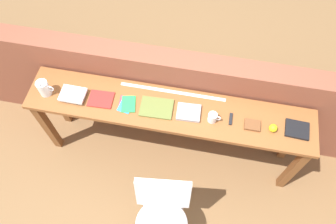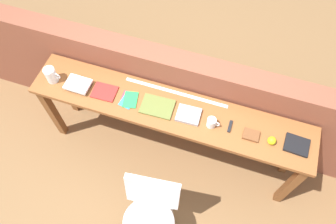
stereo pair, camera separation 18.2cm
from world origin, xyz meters
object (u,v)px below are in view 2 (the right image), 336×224
Objects in this scene: pitcher_white at (51,75)px; mug at (212,123)px; book_open_centre at (157,106)px; book_stack_leftmost at (78,85)px; multitool_folded at (230,126)px; pamphlet_pile_colourful at (129,100)px; magazine_cycling at (104,92)px; chair_white_moulded at (150,212)px; leather_journal_brown at (251,135)px; sports_ball_small at (272,141)px; book_repair_rightmost at (297,145)px.

pitcher_white is 1.67× the size of mug.
mug is (0.48, -0.02, 0.04)m from book_open_centre.
multitool_folded is at bearing 1.20° from book_stack_leftmost.
magazine_cycling is at bearing 178.35° from pamphlet_pile_colourful.
chair_white_moulded is 6.86× the size of leather_journal_brown.
book_open_centre is 4.10× the size of sports_ball_small.
chair_white_moulded is at bearing -59.15° from pamphlet_pile_colourful.
sports_ball_small is 0.36× the size of book_repair_rightmost.
sports_ball_small is (1.71, -0.01, 0.01)m from book_stack_leftmost.
leather_journal_brown is at bearing -8.28° from multitool_folded.
magazine_cycling is (0.24, 0.01, -0.02)m from book_stack_leftmost.
magazine_cycling is 0.23m from pamphlet_pile_colourful.
multitool_folded is 0.54m from book_repair_rightmost.
chair_white_moulded is at bearing -77.88° from book_open_centre.
chair_white_moulded is 1.46m from pitcher_white.
leather_journal_brown reaches higher than book_open_centre.
mug is at bearing 0.10° from pitcher_white.
pitcher_white reaches higher than magazine_cycling.
magazine_cycling is (-0.69, 0.78, 0.36)m from chair_white_moulded.
magazine_cycling is 0.49m from book_open_centre.
mug is 0.85× the size of leather_journal_brown.
sports_ball_small is at bearing 44.11° from chair_white_moulded.
leather_journal_brown is (0.81, -0.02, 0.00)m from book_open_centre.
leather_journal_brown is at bearing 1.40° from mug.
multitool_folded is (0.15, 0.03, -0.04)m from mug.
chair_white_moulded is at bearing -110.49° from mug.
chair_white_moulded is at bearing -128.68° from leather_journal_brown.
pitcher_white is at bearing -178.73° from pamphlet_pile_colourful.
sports_ball_small reaches higher than book_stack_leftmost.
book_stack_leftmost is at bearing -179.10° from pamphlet_pile_colourful.
book_stack_leftmost is 0.78× the size of book_open_centre.
pamphlet_pile_colourful is at bearing 179.36° from sports_ball_small.
pitcher_white is 1.46m from mug.
mug is 0.58× the size of book_repair_rightmost.
sports_ball_small is at bearing 0.06° from pitcher_white.
book_open_centre is 0.98m from sports_ball_small.
book_repair_rightmost is (0.54, 0.00, 0.00)m from multitool_folded.
book_open_centre is at bearing -179.09° from multitool_folded.
multitool_folded is at bearing -1.29° from book_open_centre.
book_open_centre is at bearing 1.58° from pitcher_white.
book_open_centre is at bearing 1.44° from book_stack_leftmost.
multitool_folded is at bearing 1.32° from pitcher_white.
chair_white_moulded is 1.05m from leather_journal_brown.
multitool_folded reaches higher than chair_white_moulded.
pamphlet_pile_colourful is 0.99× the size of book_repair_rightmost.
sports_ball_small is (0.16, -0.01, 0.02)m from leather_journal_brown.
mug is at bearing 179.93° from sports_ball_small.
book_repair_rightmost is at bearing 0.90° from book_stack_leftmost.
multitool_folded is (1.12, 0.01, 0.00)m from magazine_cycling.
sports_ball_small is at bearing -0.64° from pamphlet_pile_colourful.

